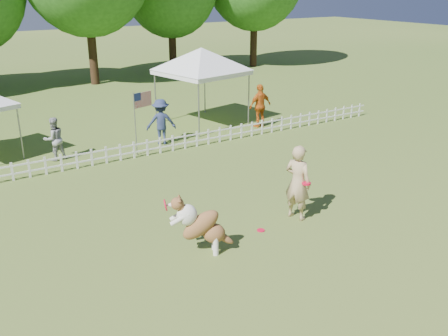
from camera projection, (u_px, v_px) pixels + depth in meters
name	position (u px, v px, depth m)	size (l,w,h in m)	color
ground	(257.00, 238.00, 11.99)	(120.00, 120.00, 0.00)	#335B1C
picket_fence	(141.00, 149.00, 17.45)	(22.00, 0.08, 0.60)	white
handler	(298.00, 182.00, 12.68)	(0.72, 0.47, 1.98)	tan
dog	(202.00, 225.00, 11.08)	(1.37, 0.46, 1.42)	brown
frisbee_on_turf	(261.00, 230.00, 12.34)	(0.20, 0.20, 0.02)	red
canopy_tent_right	(202.00, 87.00, 21.16)	(3.07, 3.07, 3.17)	white
flag_pole	(135.00, 124.00, 17.37)	(0.86, 0.09, 2.24)	gray
spectator_a	(54.00, 139.00, 17.01)	(0.73, 0.57, 1.51)	#96969B
spectator_b	(161.00, 122.00, 18.69)	(1.11, 0.64, 1.72)	navy
spectator_c	(260.00, 106.00, 20.92)	(1.07, 0.44, 1.82)	#C15916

